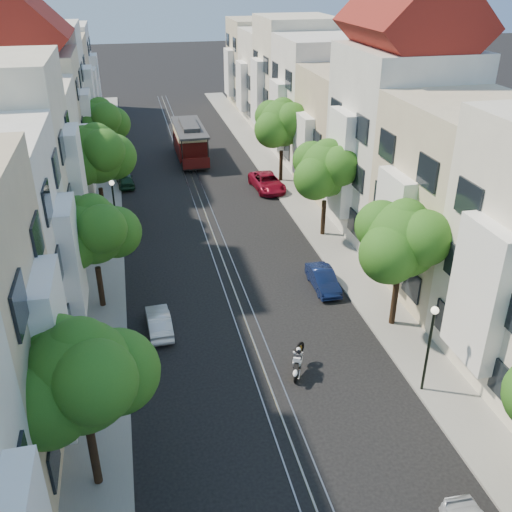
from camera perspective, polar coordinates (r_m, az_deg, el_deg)
ground at (r=44.61m, az=-5.53°, el=5.49°), size 200.00×200.00×0.00m
sidewalk_east at (r=45.95m, az=3.51°, el=6.32°), size 2.50×80.00×0.12m
sidewalk_west at (r=44.38m, az=-14.87°, el=4.64°), size 2.50×80.00×0.12m
rail_left at (r=44.54m, az=-6.23°, el=5.44°), size 0.06×80.00×0.02m
rail_slot at (r=44.60m, az=-5.53°, el=5.50°), size 0.06×80.00×0.02m
rail_right at (r=44.67m, az=-4.83°, el=5.57°), size 0.06×80.00×0.02m
lane_line at (r=44.60m, az=-5.53°, el=5.50°), size 0.08×80.00×0.01m
townhouses_east at (r=45.78m, az=9.43°, el=12.66°), size 7.75×72.00×12.00m
townhouses_west at (r=43.19m, az=-21.87°, el=10.06°), size 7.75×72.00×11.76m
tree_e_b at (r=27.85m, az=14.54°, el=1.43°), size 4.93×4.08×6.68m
tree_e_c at (r=37.24m, az=7.13°, el=8.49°), size 4.84×3.99×6.52m
tree_e_d at (r=47.23m, az=2.68°, el=13.04°), size 5.01×4.16×6.85m
tree_w_a at (r=19.29m, az=-16.98°, el=-11.63°), size 4.93×4.08×6.68m
tree_w_b at (r=29.79m, az=-15.91°, el=2.27°), size 4.72×3.87×6.27m
tree_w_c at (r=39.87m, az=-15.61°, el=9.67°), size 5.13×4.28×7.09m
tree_w_d at (r=50.60m, az=-15.27°, el=12.79°), size 4.84×3.99×6.52m
lamp_east at (r=24.61m, az=17.04°, el=-7.72°), size 0.32×0.32×4.16m
lamp_west at (r=37.74m, az=-14.02°, el=5.29°), size 0.32×0.32×4.16m
sportbike_rider at (r=25.83m, az=4.19°, el=-10.36°), size 1.00×1.75×1.32m
cable_car at (r=54.08m, az=-6.64°, el=11.47°), size 2.65×8.30×3.18m
parked_car_e_mid at (r=32.39m, az=6.73°, el=-2.33°), size 1.23×3.42×1.12m
parked_car_e_far at (r=46.50m, az=1.12°, el=7.39°), size 2.46×4.76×1.28m
parked_car_w_mid at (r=28.99m, az=-9.68°, el=-6.51°), size 1.26×3.28×1.07m
parked_car_w_far at (r=48.42m, az=-12.93°, el=7.39°), size 1.60×3.32×1.09m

